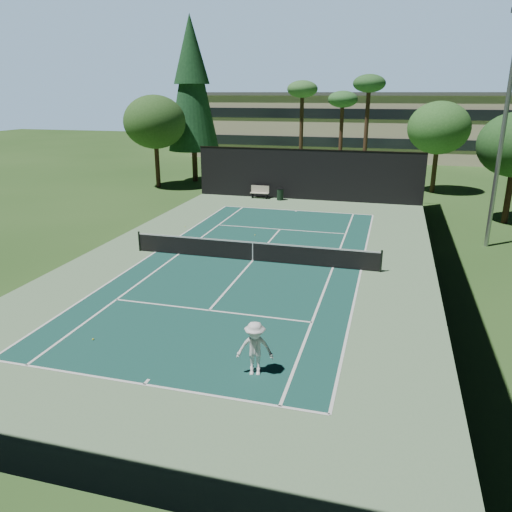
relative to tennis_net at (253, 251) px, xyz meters
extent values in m
plane|color=#294D1D|center=(0.00, 0.00, -0.56)|extent=(160.00, 160.00, 0.00)
cube|color=#698E63|center=(0.00, 0.00, -0.55)|extent=(18.00, 32.00, 0.01)
cube|color=#16483F|center=(0.00, 0.00, -0.55)|extent=(10.97, 23.77, 0.01)
cube|color=white|center=(0.00, -11.88, -0.54)|extent=(10.97, 0.10, 0.01)
cube|color=white|center=(0.00, 11.88, -0.54)|extent=(10.97, 0.10, 0.01)
cube|color=white|center=(0.00, -6.40, -0.54)|extent=(8.23, 0.10, 0.01)
cube|color=white|center=(0.00, 6.40, -0.54)|extent=(8.23, 0.10, 0.01)
cube|color=white|center=(-5.49, 0.00, -0.54)|extent=(0.10, 23.77, 0.01)
cube|color=white|center=(5.49, 0.00, -0.54)|extent=(0.10, 23.77, 0.01)
cube|color=white|center=(-4.12, 0.00, -0.54)|extent=(0.10, 23.77, 0.01)
cube|color=white|center=(4.12, 0.00, -0.54)|extent=(0.10, 23.77, 0.01)
cube|color=white|center=(0.00, 0.00, -0.54)|extent=(0.10, 12.80, 0.01)
cube|color=white|center=(0.00, -11.73, -0.54)|extent=(0.10, 0.30, 0.01)
cube|color=white|center=(0.00, 11.73, -0.54)|extent=(0.10, 0.30, 0.01)
cylinder|color=black|center=(-6.40, 0.00, -0.01)|extent=(0.10, 0.10, 1.10)
cylinder|color=black|center=(6.40, 0.00, -0.01)|extent=(0.10, 0.10, 1.10)
cube|color=black|center=(0.00, 0.00, -0.06)|extent=(12.80, 0.02, 0.92)
cube|color=white|center=(0.00, 0.00, 0.43)|extent=(12.80, 0.04, 0.07)
cube|color=white|center=(0.00, 0.00, -0.06)|extent=(0.05, 0.03, 0.92)
cube|color=black|center=(0.00, 16.00, 1.44)|extent=(18.00, 0.04, 4.00)
cube|color=black|center=(0.00, -16.00, 1.44)|extent=(18.00, 0.04, 4.00)
cube|color=black|center=(9.00, 0.00, 1.44)|extent=(0.04, 32.00, 4.00)
cube|color=black|center=(-9.00, 0.00, 1.44)|extent=(0.04, 32.00, 4.00)
cube|color=black|center=(0.00, 16.00, 3.44)|extent=(18.00, 0.06, 0.06)
imported|color=white|center=(3.00, -10.43, 0.32)|extent=(1.23, 0.85, 1.75)
sphere|color=gold|center=(-3.04, -9.81, -0.52)|extent=(0.07, 0.07, 0.07)
sphere|color=#D8F136|center=(-0.05, 2.46, -0.52)|extent=(0.08, 0.08, 0.08)
sphere|color=#E4F036|center=(-1.16, 4.65, -0.52)|extent=(0.07, 0.07, 0.07)
sphere|color=#C5D12F|center=(-6.03, 5.38, -0.53)|extent=(0.06, 0.06, 0.06)
cube|color=beige|center=(-3.77, 15.50, -0.11)|extent=(1.50, 0.45, 0.05)
cube|color=beige|center=(-3.77, 15.70, 0.19)|extent=(1.50, 0.06, 0.55)
cube|color=black|center=(-4.37, 15.50, -0.35)|extent=(0.06, 0.40, 0.42)
cube|color=black|center=(-3.17, 15.50, -0.35)|extent=(0.06, 0.40, 0.42)
cylinder|color=black|center=(-2.00, 15.27, -0.11)|extent=(0.52, 0.52, 0.90)
cylinder|color=black|center=(-2.00, 15.27, 0.36)|extent=(0.56, 0.56, 0.05)
cylinder|color=#47321E|center=(-12.00, 22.00, 1.24)|extent=(0.50, 0.50, 3.60)
cone|color=#163D1F|center=(-12.00, 22.00, 8.44)|extent=(4.80, 4.80, 12.00)
cone|color=#153B1D|center=(-12.00, 22.00, 11.44)|extent=(3.30, 3.30, 6.00)
cylinder|color=#3F2B1B|center=(-2.00, 24.00, 3.72)|extent=(0.36, 0.36, 8.55)
ellipsoid|color=#387032|center=(-2.00, 24.00, 7.99)|extent=(2.80, 2.80, 1.54)
cylinder|color=#4E3021|center=(1.50, 26.00, 3.27)|extent=(0.36, 0.36, 7.65)
ellipsoid|color=#2E672E|center=(1.50, 26.00, 7.09)|extent=(2.80, 2.80, 1.54)
cylinder|color=#442C1D|center=(4.00, 23.00, 3.94)|extent=(0.36, 0.36, 9.00)
ellipsoid|color=#2A5D2A|center=(4.00, 23.00, 8.44)|extent=(2.80, 2.80, 1.54)
cylinder|color=#402D1B|center=(10.00, 22.00, 1.20)|extent=(0.40, 0.40, 3.52)
ellipsoid|color=#2D6226|center=(10.00, 22.00, 4.88)|extent=(5.12, 5.12, 4.35)
cylinder|color=#442B1D|center=(14.00, 12.00, 1.09)|extent=(0.40, 0.40, 3.30)
cylinder|color=#4D3021|center=(-14.00, 18.00, 1.31)|extent=(0.40, 0.40, 3.74)
ellipsoid|color=#2B5320|center=(-14.00, 18.00, 5.22)|extent=(5.44, 5.44, 4.62)
cube|color=beige|center=(0.00, 46.00, 3.44)|extent=(40.00, 12.00, 8.00)
cube|color=#59595B|center=(0.00, 46.00, 7.54)|extent=(40.50, 12.50, 0.40)
cube|color=black|center=(0.00, 39.95, 1.84)|extent=(38.00, 0.15, 1.20)
cube|color=black|center=(0.00, 39.95, 5.24)|extent=(38.00, 0.15, 1.20)
cylinder|color=#979A9F|center=(12.00, 6.00, 5.44)|extent=(0.24, 0.24, 12.00)
camera|label=1|loc=(6.58, -23.38, 7.67)|focal=35.00mm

